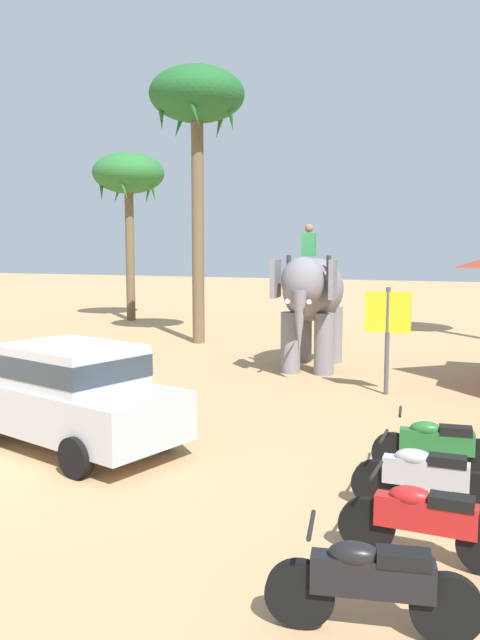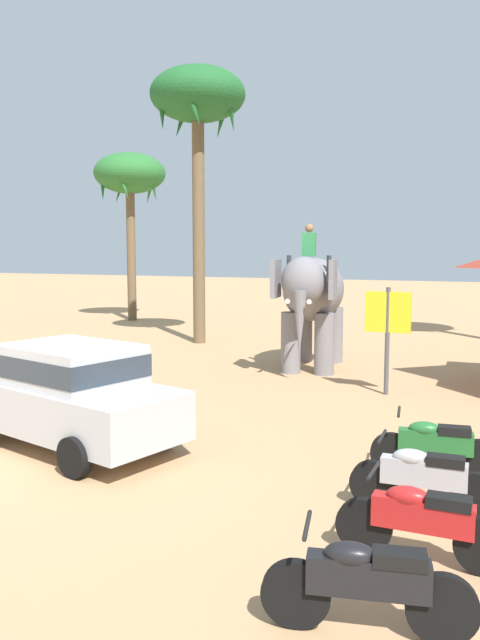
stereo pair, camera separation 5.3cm
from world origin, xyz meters
name	(u,v)px [view 1 (the left image)]	position (x,y,z in m)	size (l,w,h in m)	color
ground_plane	(45,450)	(0.00, 0.00, 0.00)	(120.00, 120.00, 0.00)	tan
car_sedan_foreground	(69,391)	(0.28, 0.30, 0.93)	(4.39, 2.64, 1.70)	#B7BABF
elephant_with_mahout	(312,296)	(1.81, 8.48, 1.99)	(2.06, 3.98, 3.88)	slate
motorcycle_nearest_camera	(371,582)	(5.88, -2.82, 0.46)	(1.78, 0.64, 0.94)	black
motorcycle_second_in_row	(425,520)	(6.12, -1.38, 0.46)	(1.80, 0.55, 0.94)	black
motorcycle_mid_row	(425,477)	(5.95, -0.10, 0.46)	(1.80, 0.55, 0.94)	black
motorcycle_fourth_in_row	(436,445)	(5.92, 1.26, 0.46)	(1.80, 0.55, 0.94)	black
palm_tree_near_hut	(129,178)	(-9.35, 16.63, 6.44)	(3.20, 3.20, 7.53)	brown
palm_tree_left_of_road	(197,104)	(-3.23, 11.58, 8.06)	(3.20, 3.20, 9.28)	brown
signboard_yellow	(388,319)	(4.27, 6.22, 1.69)	(1.00, 0.10, 2.40)	#4C4C51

